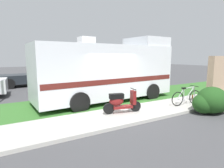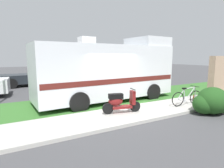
% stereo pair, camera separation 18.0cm
% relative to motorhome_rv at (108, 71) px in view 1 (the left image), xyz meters
% --- Properties ---
extents(ground_plane, '(80.00, 80.00, 0.00)m').
position_rel_motorhome_rv_xyz_m(ground_plane, '(-0.34, -1.43, -1.63)').
color(ground_plane, '#424244').
extents(sidewalk, '(24.00, 2.00, 0.12)m').
position_rel_motorhome_rv_xyz_m(sidewalk, '(-0.34, -2.63, -1.57)').
color(sidewalk, '#ADAAA3').
rests_on(sidewalk, ground).
extents(grass_strip, '(24.00, 3.40, 0.08)m').
position_rel_motorhome_rv_xyz_m(grass_strip, '(-0.34, 0.07, -1.59)').
color(grass_strip, '#336628').
rests_on(grass_strip, ground).
extents(motorhome_rv, '(7.43, 2.76, 3.44)m').
position_rel_motorhome_rv_xyz_m(motorhome_rv, '(0.00, 0.00, 0.00)').
color(motorhome_rv, silver).
rests_on(motorhome_rv, ground).
extents(scooter, '(1.59, 0.61, 0.97)m').
position_rel_motorhome_rv_xyz_m(scooter, '(-0.76, -2.46, -1.06)').
color(scooter, black).
rests_on(scooter, ground).
extents(bicycle, '(1.69, 0.52, 0.89)m').
position_rel_motorhome_rv_xyz_m(bicycle, '(2.55, -2.95, -1.14)').
color(bicycle, black).
rests_on(bicycle, ground).
extents(pickup_truck_far, '(5.19, 2.37, 1.86)m').
position_rel_motorhome_rv_xyz_m(pickup_truck_far, '(-2.41, 7.90, -0.65)').
color(pickup_truck_far, '#1E2328').
rests_on(pickup_truck_far, ground).
extents(porch_steps, '(2.00, 1.26, 2.40)m').
position_rel_motorhome_rv_xyz_m(porch_steps, '(4.25, -3.72, -0.67)').
color(porch_steps, '#9E998E').
rests_on(porch_steps, ground).
extents(bush_by_porch, '(1.56, 1.17, 1.11)m').
position_rel_motorhome_rv_xyz_m(bush_by_porch, '(2.63, -4.11, -1.11)').
color(bush_by_porch, '#1E4719').
rests_on(bush_by_porch, ground).
extents(bottle_green, '(0.07, 0.07, 0.25)m').
position_rel_motorhome_rv_xyz_m(bottle_green, '(3.98, -2.25, -1.41)').
color(bottle_green, brown).
rests_on(bottle_green, ground).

